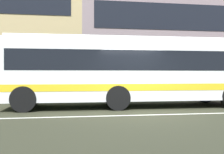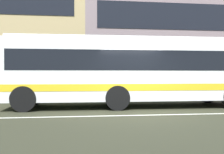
% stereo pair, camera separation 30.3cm
% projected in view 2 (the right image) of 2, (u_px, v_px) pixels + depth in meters
% --- Properties ---
extents(ground_plane, '(160.00, 160.00, 0.00)m').
position_uv_depth(ground_plane, '(140.00, 115.00, 9.20)').
color(ground_plane, '#313222').
extents(lane_centre_line, '(60.00, 0.16, 0.01)m').
position_uv_depth(lane_centre_line, '(140.00, 115.00, 9.20)').
color(lane_centre_line, silver).
rests_on(lane_centre_line, ground_plane).
extents(hedge_row_far, '(13.40, 1.10, 0.89)m').
position_uv_depth(hedge_row_far, '(74.00, 92.00, 15.27)').
color(hedge_row_far, '#23461E').
rests_on(hedge_row_far, ground_plane).
extents(apartment_block_right, '(22.16, 9.90, 10.35)m').
position_uv_depth(apartment_block_right, '(197.00, 37.00, 25.66)').
color(apartment_block_right, gray).
rests_on(apartment_block_right, ground_plane).
extents(transit_bus, '(10.71, 2.69, 3.05)m').
position_uv_depth(transit_bus, '(128.00, 69.00, 11.71)').
color(transit_bus, white).
rests_on(transit_bus, ground_plane).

